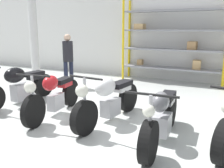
# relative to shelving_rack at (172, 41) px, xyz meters

# --- Properties ---
(ground_plane) EXTENTS (30.00, 30.00, 0.00)m
(ground_plane) POSITION_rel_shelving_rack_xyz_m (-0.20, -4.46, -1.38)
(ground_plane) COLOR silver
(back_wall) EXTENTS (30.00, 0.08, 3.60)m
(back_wall) POSITION_rel_shelving_rack_xyz_m (-0.20, 0.36, 0.42)
(back_wall) COLOR white
(back_wall) RESTS_ON ground_plane
(shelving_rack) EXTENTS (3.44, 0.63, 2.79)m
(shelving_rack) POSITION_rel_shelving_rack_xyz_m (0.00, 0.00, 0.00)
(shelving_rack) COLOR yellow
(shelving_rack) RESTS_ON ground_plane
(support_pillar) EXTENTS (0.28, 0.28, 3.60)m
(support_pillar) POSITION_rel_shelving_rack_xyz_m (-4.18, -2.05, 0.42)
(support_pillar) COLOR silver
(support_pillar) RESTS_ON ground_plane
(motorcycle_black) EXTENTS (0.65, 2.15, 1.02)m
(motorcycle_black) POSITION_rel_shelving_rack_xyz_m (-2.66, -4.20, -0.93)
(motorcycle_black) COLOR black
(motorcycle_black) RESTS_ON ground_plane
(motorcycle_red) EXTENTS (0.71, 2.06, 0.99)m
(motorcycle_red) POSITION_rel_shelving_rack_xyz_m (-1.32, -4.54, -0.92)
(motorcycle_red) COLOR black
(motorcycle_red) RESTS_ON ground_plane
(motorcycle_white) EXTENTS (0.68, 2.15, 1.02)m
(motorcycle_white) POSITION_rel_shelving_rack_xyz_m (-0.13, -4.33, -0.91)
(motorcycle_white) COLOR black
(motorcycle_white) RESTS_ON ground_plane
(motorcycle_grey) EXTENTS (0.73, 2.09, 0.97)m
(motorcycle_grey) POSITION_rel_shelving_rack_xyz_m (1.03, -4.72, -0.97)
(motorcycle_grey) COLOR black
(motorcycle_grey) RESTS_ON ground_plane
(person_browsing) EXTENTS (0.44, 0.44, 1.63)m
(person_browsing) POSITION_rel_shelving_rack_xyz_m (-2.69, -2.18, -0.42)
(person_browsing) COLOR #1E2338
(person_browsing) RESTS_ON ground_plane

